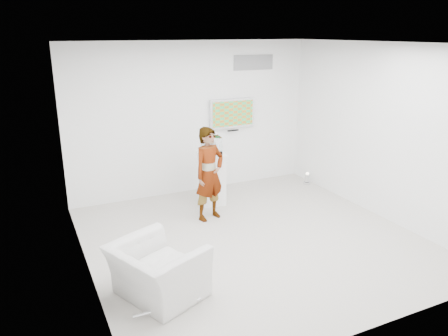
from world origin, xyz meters
The scene contains 10 objects.
room centered at (0.00, 0.00, 1.50)m, with size 5.01×5.01×3.00m.
tv centered at (0.85, 2.45, 1.55)m, with size 1.00×0.08×0.60m, color silver.
logo_decal centered at (1.35, 2.49, 2.55)m, with size 0.90×0.02×0.30m, color gray.
person centered at (-0.29, 1.04, 0.82)m, with size 0.60×0.39×1.64m, color silver.
armchair centered at (-1.82, -0.87, 0.34)m, with size 1.06×0.93×0.69m, color silver.
pedestal centered at (0.04, 1.66, 0.50)m, with size 0.48×0.48×0.99m, color white.
floor_uplight centered at (2.33, 1.78, 0.13)m, with size 0.16×0.16×0.25m, color silver.
vitrine centered at (0.04, 1.66, 1.15)m, with size 0.32×0.32×0.32m, color white.
console centered at (0.04, 1.66, 1.10)m, with size 0.05×0.17×0.23m, color white.
wii_remote centered at (-0.09, 1.25, 1.47)m, with size 0.04×0.14×0.04m, color white.
Camera 1 is at (-3.11, -5.49, 3.16)m, focal length 35.00 mm.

